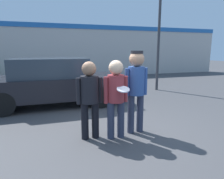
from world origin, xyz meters
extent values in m
plane|color=#3F3F42|center=(0.00, 0.00, 0.00)|extent=(56.00, 56.00, 0.00)
cube|color=beige|center=(0.00, 10.07, 1.78)|extent=(24.00, 0.18, 3.55)
cube|color=#2666B2|center=(0.00, 9.96, 3.40)|extent=(24.00, 0.04, 0.30)
cylinder|color=black|center=(-0.74, -0.07, 0.38)|extent=(0.15, 0.15, 0.77)
cylinder|color=black|center=(-0.52, -0.07, 0.38)|extent=(0.15, 0.15, 0.77)
cylinder|color=black|center=(-0.63, -0.07, 1.04)|extent=(0.36, 0.36, 0.54)
cylinder|color=black|center=(-0.85, -0.07, 1.02)|extent=(0.09, 0.09, 0.53)
cylinder|color=black|center=(-0.41, -0.07, 1.02)|extent=(0.09, 0.09, 0.53)
sphere|color=#8C664C|center=(-0.63, -0.07, 1.46)|extent=(0.29, 0.29, 0.29)
cylinder|color=#2D3347|center=(-0.23, -0.21, 0.39)|extent=(0.15, 0.15, 0.78)
cylinder|color=#2D3347|center=(-0.01, -0.21, 0.39)|extent=(0.15, 0.15, 0.78)
cylinder|color=maroon|center=(-0.12, -0.21, 1.05)|extent=(0.34, 0.34, 0.55)
cylinder|color=maroon|center=(-0.33, -0.21, 1.03)|extent=(0.09, 0.09, 0.54)
cylinder|color=maroon|center=(0.09, -0.21, 1.03)|extent=(0.09, 0.09, 0.54)
sphere|color=#DBB28E|center=(-0.12, -0.21, 1.48)|extent=(0.29, 0.29, 0.29)
cylinder|color=silver|center=(-0.06, -0.46, 1.08)|extent=(0.25, 0.24, 0.10)
cylinder|color=#2D3347|center=(0.29, -0.07, 0.43)|extent=(0.15, 0.15, 0.86)
cylinder|color=#2D3347|center=(0.51, -0.07, 0.43)|extent=(0.15, 0.15, 0.86)
cylinder|color=#2D4C8C|center=(0.40, -0.07, 1.17)|extent=(0.35, 0.35, 0.61)
cylinder|color=#2D4C8C|center=(0.18, -0.07, 1.15)|extent=(0.09, 0.09, 0.59)
cylinder|color=#2D4C8C|center=(0.61, -0.07, 1.15)|extent=(0.09, 0.09, 0.59)
sphere|color=tan|center=(0.40, -0.07, 1.63)|extent=(0.32, 0.32, 0.32)
cylinder|color=black|center=(0.40, -0.07, 1.78)|extent=(0.26, 0.26, 0.06)
cube|color=black|center=(-1.24, 2.88, 0.63)|extent=(4.52, 1.84, 0.67)
cube|color=#28333D|center=(-1.33, 2.88, 1.26)|extent=(2.35, 1.59, 0.60)
cylinder|color=black|center=(0.16, 3.70, 0.34)|extent=(0.69, 0.22, 0.69)
cylinder|color=black|center=(0.16, 2.06, 0.34)|extent=(0.69, 0.22, 0.69)
cylinder|color=black|center=(-2.64, 3.70, 0.34)|extent=(0.69, 0.22, 0.69)
cylinder|color=black|center=(-2.64, 2.06, 0.34)|extent=(0.69, 0.22, 0.69)
cylinder|color=#38383D|center=(3.41, 4.14, 3.05)|extent=(0.12, 0.12, 6.10)
camera|label=1|loc=(-1.41, -3.95, 1.81)|focal=32.00mm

